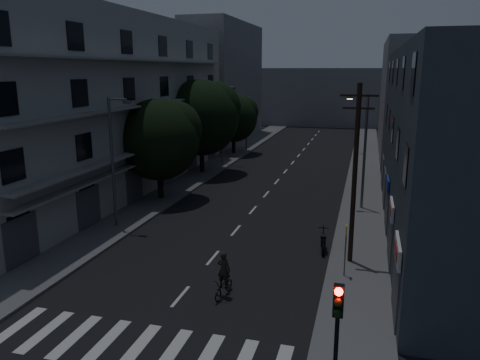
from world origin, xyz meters
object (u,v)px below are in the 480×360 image
Objects in this scene: motorcycle at (323,242)px; bus_stop_sign at (346,241)px; utility_pole at (355,171)px; cyclist at (224,281)px; traffic_signal_near at (337,325)px.

bus_stop_sign is at bearing -73.74° from motorcycle.
utility_pole reaches higher than bus_stop_sign.
motorcycle is 7.47m from cyclist.
traffic_signal_near is 2.03× the size of motorcycle.
traffic_signal_near reaches higher than motorcycle.
traffic_signal_near reaches higher than bus_stop_sign.
traffic_signal_near is at bearing -90.02° from utility_pole.
traffic_signal_near is at bearing -89.24° from motorcycle.
utility_pole reaches higher than traffic_signal_near.
motorcycle is (-1.31, 3.23, -1.38)m from bus_stop_sign.
bus_stop_sign is 6.09m from cyclist.
traffic_signal_near is 13.34m from motorcycle.
cyclist is at bearing 128.58° from traffic_signal_near.
utility_pole is 4.80m from motorcycle.
utility_pole is 4.46× the size of motorcycle.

